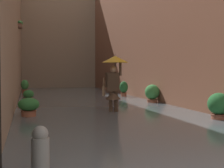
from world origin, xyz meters
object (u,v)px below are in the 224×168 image
(potted_plant_far_right, at_px, (29,108))
(person_wading, at_px, (114,75))
(potted_plant_mid_right, at_px, (25,87))
(potted_plant_near_right, at_px, (28,97))
(potted_plant_far_left, at_px, (124,89))
(potted_plant_mid_left, at_px, (152,94))
(mooring_bollard, at_px, (40,158))
(potted_plant_near_left, at_px, (219,107))

(potted_plant_far_right, bearing_deg, person_wading, -171.05)
(potted_plant_mid_right, bearing_deg, potted_plant_near_right, 92.02)
(potted_plant_far_right, bearing_deg, potted_plant_near_right, -90.20)
(potted_plant_far_left, xyz_separation_m, potted_plant_mid_left, (-0.26, 3.31, -0.04))
(person_wading, height_order, potted_plant_mid_left, person_wading)
(potted_plant_mid_right, distance_m, potted_plant_near_right, 5.17)
(potted_plant_mid_left, relative_size, mooring_bollard, 1.14)
(potted_plant_far_left, bearing_deg, potted_plant_far_right, 52.77)
(potted_plant_near_right, bearing_deg, person_wading, 120.63)
(potted_plant_mid_right, xyz_separation_m, potted_plant_far_right, (-0.16, 10.14, -0.13))
(person_wading, height_order, potted_plant_mid_right, person_wading)
(person_wading, distance_m, mooring_bollard, 6.66)
(person_wading, distance_m, potted_plant_far_left, 6.41)
(potted_plant_mid_right, height_order, potted_plant_near_right, potted_plant_mid_right)
(potted_plant_near_left, xyz_separation_m, mooring_bollard, (4.96, 3.71, -0.10))
(potted_plant_far_right, relative_size, potted_plant_near_left, 0.79)
(person_wading, height_order, potted_plant_far_left, person_wading)
(potted_plant_far_right, xyz_separation_m, mooring_bollard, (-0.11, 5.63, -0.01))
(potted_plant_mid_right, height_order, potted_plant_near_left, potted_plant_mid_right)
(potted_plant_near_left, bearing_deg, potted_plant_far_left, -88.59)
(potted_plant_mid_left, bearing_deg, potted_plant_far_right, 31.09)
(potted_plant_mid_left, xyz_separation_m, mooring_bollard, (5.01, 8.72, -0.11))
(potted_plant_far_right, relative_size, potted_plant_near_right, 1.08)
(potted_plant_mid_right, relative_size, potted_plant_near_left, 1.10)
(potted_plant_mid_right, bearing_deg, potted_plant_near_left, 113.45)
(potted_plant_near_right, height_order, potted_plant_mid_left, potted_plant_mid_left)
(person_wading, bearing_deg, potted_plant_mid_right, -73.51)
(potted_plant_near_right, relative_size, potted_plant_mid_left, 0.71)
(potted_plant_mid_right, relative_size, potted_plant_far_left, 1.01)
(potted_plant_mid_right, xyz_separation_m, potted_plant_near_right, (-0.18, 5.17, -0.20))
(potted_plant_near_right, distance_m, mooring_bollard, 10.61)
(potted_plant_mid_right, distance_m, potted_plant_mid_left, 8.82)
(potted_plant_far_right, height_order, potted_plant_near_right, potted_plant_far_right)
(person_wading, relative_size, potted_plant_near_right, 3.15)
(potted_plant_near_right, distance_m, potted_plant_mid_left, 5.45)
(potted_plant_far_left, relative_size, potted_plant_near_right, 1.47)
(potted_plant_near_left, distance_m, mooring_bollard, 6.19)
(person_wading, height_order, potted_plant_near_right, person_wading)
(person_wading, bearing_deg, potted_plant_far_left, -109.82)
(potted_plant_near_right, bearing_deg, potted_plant_mid_right, -87.98)
(potted_plant_mid_right, height_order, potted_plant_far_left, potted_plant_mid_right)
(person_wading, relative_size, potted_plant_mid_left, 2.24)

